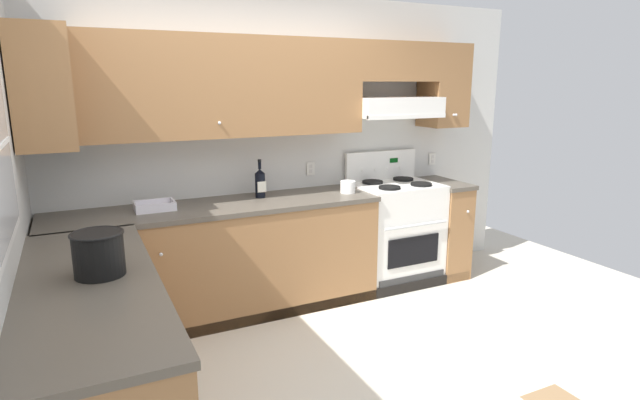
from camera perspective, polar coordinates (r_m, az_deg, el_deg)
ground_plane at (r=3.38m, az=0.15°, el=-19.87°), size 7.04×7.04×0.00m
wall_back at (r=4.41m, az=-4.08°, el=8.35°), size 4.68×0.57×2.55m
counter_back_run at (r=4.21m, az=-7.87°, el=-6.30°), size 3.60×0.65×0.91m
counter_left_run at (r=2.89m, az=-23.53°, el=-16.69°), size 0.63×1.91×0.91m
stove at (r=4.81m, az=8.34°, el=-3.50°), size 0.76×0.62×1.20m
wine_bottle at (r=4.21m, az=-6.70°, el=1.95°), size 0.08×0.09×0.31m
bowl at (r=3.98m, az=-17.95°, el=-0.75°), size 0.29×0.21×0.06m
bucket at (r=2.72m, az=-23.47°, el=-5.42°), size 0.25×0.25×0.22m
paper_towel_roll at (r=4.37m, az=3.12°, el=1.47°), size 0.13×0.13×0.10m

